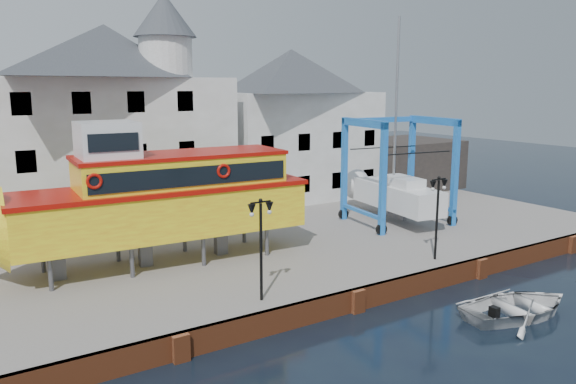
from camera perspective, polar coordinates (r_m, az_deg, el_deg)
ground at (r=24.73m, az=6.98°, el=-11.99°), size 140.00×140.00×0.00m
hardstanding at (r=33.27m, az=-5.20°, el=-5.01°), size 44.00×22.00×1.00m
quay_wall at (r=24.62m, az=6.85°, el=-10.84°), size 44.00×0.47×1.00m
building_white_main at (r=37.23m, az=-17.47°, el=6.93°), size 14.00×8.30×14.00m
building_white_right at (r=43.57m, az=0.33°, el=6.94°), size 12.00×8.00×11.20m
shed_dark at (r=48.63m, az=11.57°, el=2.86°), size 8.00×7.00×4.00m
lamp_post_left at (r=22.16m, az=-2.78°, el=-3.25°), size 1.12×0.32×4.20m
lamp_post_right at (r=28.37m, az=15.00°, el=-0.48°), size 1.12×0.32×4.20m
tour_boat at (r=27.28m, az=-14.47°, el=-0.68°), size 16.14×4.69×6.95m
travel_lift at (r=36.43m, az=10.37°, el=0.46°), size 6.45×8.56×12.62m
motorboat_b at (r=26.05m, az=22.32°, el=-11.55°), size 5.75×4.50×1.08m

